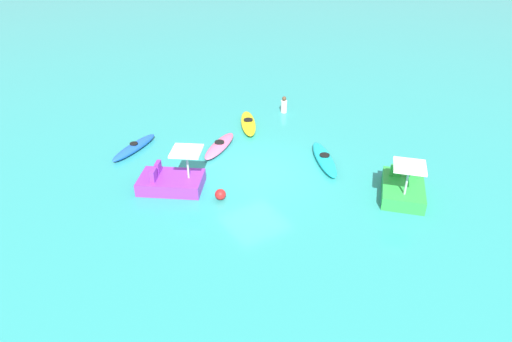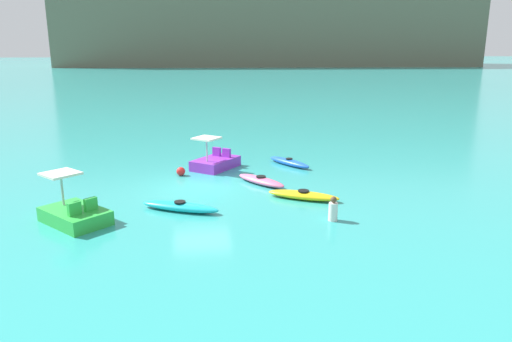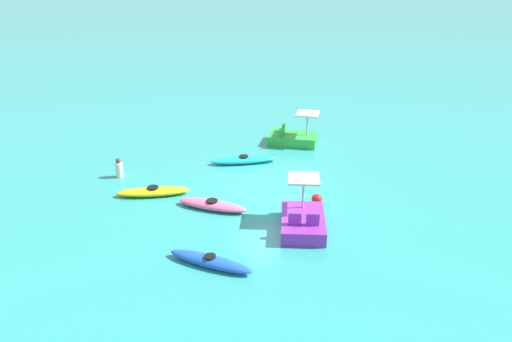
{
  "view_description": "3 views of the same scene",
  "coord_description": "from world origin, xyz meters",
  "px_view_note": "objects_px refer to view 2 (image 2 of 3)",
  "views": [
    {
      "loc": [
        -13.31,
        8.63,
        9.38
      ],
      "look_at": [
        -0.21,
        0.07,
        0.23
      ],
      "focal_mm": 31.82,
      "sensor_mm": 36.0,
      "label": 1
    },
    {
      "loc": [
        -0.33,
        -19.83,
        5.85
      ],
      "look_at": [
        2.34,
        -0.52,
        0.78
      ],
      "focal_mm": 33.32,
      "sensor_mm": 36.0,
      "label": 2
    },
    {
      "loc": [
        10.69,
        14.64,
        8.7
      ],
      "look_at": [
        0.2,
        -0.47,
        0.75
      ],
      "focal_mm": 34.35,
      "sensor_mm": 36.0,
      "label": 3
    }
  ],
  "objects_px": {
    "pedal_boat_purple": "(215,162)",
    "person_near_shore": "(333,210)",
    "kayak_cyan": "(180,207)",
    "kayak_blue": "(289,162)",
    "pedal_boat_green": "(75,214)",
    "buoy_red": "(181,171)",
    "kayak_yellow": "(303,195)",
    "kayak_pink": "(261,181)"
  },
  "relations": [
    {
      "from": "pedal_boat_green",
      "to": "person_near_shore",
      "type": "bearing_deg",
      "value": -6.42
    },
    {
      "from": "kayak_cyan",
      "to": "kayak_blue",
      "type": "bearing_deg",
      "value": 49.47
    },
    {
      "from": "kayak_cyan",
      "to": "person_near_shore",
      "type": "height_order",
      "value": "person_near_shore"
    },
    {
      "from": "kayak_pink",
      "to": "kayak_blue",
      "type": "bearing_deg",
      "value": 59.04
    },
    {
      "from": "pedal_boat_green",
      "to": "kayak_cyan",
      "type": "bearing_deg",
      "value": 12.14
    },
    {
      "from": "kayak_cyan",
      "to": "pedal_boat_purple",
      "type": "distance_m",
      "value": 6.45
    },
    {
      "from": "pedal_boat_green",
      "to": "buoy_red",
      "type": "relative_size",
      "value": 6.79
    },
    {
      "from": "kayak_blue",
      "to": "kayak_pink",
      "type": "relative_size",
      "value": 1.05
    },
    {
      "from": "kayak_cyan",
      "to": "pedal_boat_purple",
      "type": "xyz_separation_m",
      "value": [
        1.64,
        6.23,
        0.17
      ]
    },
    {
      "from": "kayak_yellow",
      "to": "kayak_pink",
      "type": "bearing_deg",
      "value": 119.78
    },
    {
      "from": "pedal_boat_purple",
      "to": "person_near_shore",
      "type": "relative_size",
      "value": 3.2
    },
    {
      "from": "kayak_cyan",
      "to": "kayak_yellow",
      "type": "relative_size",
      "value": 1.06
    },
    {
      "from": "kayak_pink",
      "to": "person_near_shore",
      "type": "bearing_deg",
      "value": -69.59
    },
    {
      "from": "kayak_cyan",
      "to": "buoy_red",
      "type": "distance_m",
      "value": 5.05
    },
    {
      "from": "kayak_blue",
      "to": "kayak_yellow",
      "type": "relative_size",
      "value": 0.94
    },
    {
      "from": "kayak_pink",
      "to": "buoy_red",
      "type": "relative_size",
      "value": 6.32
    },
    {
      "from": "kayak_yellow",
      "to": "pedal_boat_green",
      "type": "bearing_deg",
      "value": -169.83
    },
    {
      "from": "pedal_boat_green",
      "to": "kayak_blue",
      "type": "bearing_deg",
      "value": 38.36
    },
    {
      "from": "kayak_cyan",
      "to": "person_near_shore",
      "type": "xyz_separation_m",
      "value": [
        5.3,
        -1.76,
        0.22
      ]
    },
    {
      "from": "kayak_pink",
      "to": "kayak_cyan",
      "type": "bearing_deg",
      "value": -138.25
    },
    {
      "from": "kayak_pink",
      "to": "buoy_red",
      "type": "height_order",
      "value": "buoy_red"
    },
    {
      "from": "pedal_boat_purple",
      "to": "buoy_red",
      "type": "height_order",
      "value": "pedal_boat_purple"
    },
    {
      "from": "kayak_blue",
      "to": "kayak_pink",
      "type": "height_order",
      "value": "same"
    },
    {
      "from": "pedal_boat_purple",
      "to": "person_near_shore",
      "type": "bearing_deg",
      "value": -65.4
    },
    {
      "from": "kayak_yellow",
      "to": "person_near_shore",
      "type": "bearing_deg",
      "value": -79.64
    },
    {
      "from": "kayak_blue",
      "to": "person_near_shore",
      "type": "xyz_separation_m",
      "value": [
        -0.13,
        -8.11,
        0.22
      ]
    },
    {
      "from": "pedal_boat_purple",
      "to": "pedal_boat_green",
      "type": "bearing_deg",
      "value": -126.62
    },
    {
      "from": "kayak_blue",
      "to": "kayak_cyan",
      "type": "bearing_deg",
      "value": -130.53
    },
    {
      "from": "kayak_cyan",
      "to": "pedal_boat_purple",
      "type": "height_order",
      "value": "pedal_boat_purple"
    },
    {
      "from": "kayak_blue",
      "to": "person_near_shore",
      "type": "height_order",
      "value": "person_near_shore"
    },
    {
      "from": "kayak_blue",
      "to": "kayak_cyan",
      "type": "relative_size",
      "value": 0.89
    },
    {
      "from": "pedal_boat_purple",
      "to": "buoy_red",
      "type": "xyz_separation_m",
      "value": [
        -1.69,
        -1.18,
        -0.13
      ]
    },
    {
      "from": "pedal_boat_purple",
      "to": "pedal_boat_green",
      "type": "xyz_separation_m",
      "value": [
        -5.2,
        -7.0,
        0.0
      ]
    },
    {
      "from": "buoy_red",
      "to": "pedal_boat_green",
      "type": "bearing_deg",
      "value": -121.13
    },
    {
      "from": "kayak_blue",
      "to": "pedal_boat_purple",
      "type": "bearing_deg",
      "value": -178.25
    },
    {
      "from": "buoy_red",
      "to": "kayak_blue",
      "type": "bearing_deg",
      "value": 13.33
    },
    {
      "from": "pedal_boat_green",
      "to": "person_near_shore",
      "type": "relative_size",
      "value": 3.16
    },
    {
      "from": "kayak_blue",
      "to": "buoy_red",
      "type": "bearing_deg",
      "value": -166.67
    },
    {
      "from": "kayak_cyan",
      "to": "pedal_boat_green",
      "type": "bearing_deg",
      "value": -167.86
    },
    {
      "from": "kayak_cyan",
      "to": "buoy_red",
      "type": "xyz_separation_m",
      "value": [
        -0.05,
        5.05,
        0.04
      ]
    },
    {
      "from": "kayak_blue",
      "to": "buoy_red",
      "type": "distance_m",
      "value": 5.63
    },
    {
      "from": "kayak_blue",
      "to": "buoy_red",
      "type": "height_order",
      "value": "buoy_red"
    }
  ]
}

